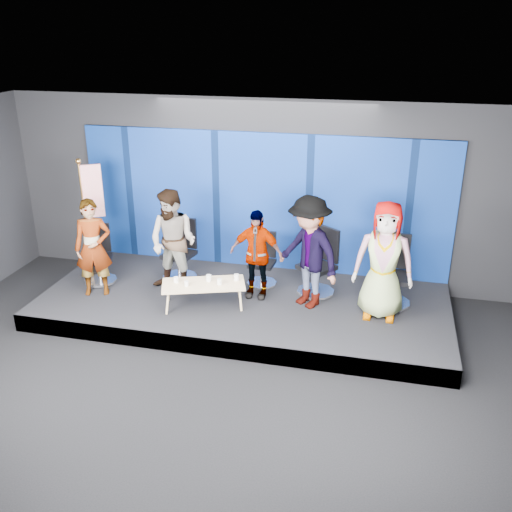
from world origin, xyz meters
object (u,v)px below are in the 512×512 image
object	(u,v)px
chair_e	(392,282)
panelist_b	(173,242)
coffee_table	(203,285)
mug_b	(186,283)
chair_d	(319,273)
panelist_e	(384,261)
mug_a	(176,280)
chair_b	(181,259)
panelist_a	(93,248)
chair_a	(99,264)
mug_d	(219,282)
chair_c	(263,268)
panelist_d	(309,252)
panelist_c	(256,254)
flag_stand	(91,215)
mug_c	(209,278)
mug_e	(237,277)

from	to	relation	value
chair_e	panelist_b	bearing A→B (deg)	-173.38
panelist_b	coffee_table	xyz separation A→B (m)	(0.69, -0.48, -0.53)
mug_b	chair_d	bearing A→B (deg)	28.50
panelist_e	mug_a	world-z (taller)	panelist_e
chair_b	coffee_table	distance (m)	1.25
panelist_a	chair_d	distance (m)	3.92
chair_e	chair_a	bearing A→B (deg)	-175.12
mug_d	mug_a	bearing A→B (deg)	-172.92
chair_b	coffee_table	xyz separation A→B (m)	(0.77, -0.98, 0.01)
chair_c	panelist_d	xyz separation A→B (m)	(0.91, -0.63, 0.64)
chair_e	chair_d	bearing A→B (deg)	175.84
panelist_b	panelist_c	size ratio (longest dim) A/B	1.17
flag_stand	chair_d	bearing A→B (deg)	-30.20
panelist_b	mug_c	bearing A→B (deg)	-15.84
mug_a	chair_d	bearing A→B (deg)	24.33
chair_c	flag_stand	distance (m)	3.28
chair_d	mug_d	xyz separation A→B (m)	(-1.53, -0.93, 0.08)
panelist_c	coffee_table	distance (m)	1.04
panelist_a	chair_c	world-z (taller)	panelist_a
panelist_c	panelist_e	size ratio (longest dim) A/B	0.81
chair_c	chair_e	bearing A→B (deg)	-3.40
panelist_c	mug_c	distance (m)	0.90
chair_e	mug_b	size ratio (longest dim) A/B	14.20
panelist_c	coffee_table	world-z (taller)	panelist_c
panelist_b	mug_e	size ratio (longest dim) A/B	17.79
panelist_c	coffee_table	size ratio (longest dim) A/B	1.06
panelist_a	panelist_e	size ratio (longest dim) A/B	0.89
chair_a	chair_b	distance (m)	1.48
panelist_c	chair_d	distance (m)	1.17
panelist_a	chair_e	world-z (taller)	panelist_a
chair_c	mug_c	bearing A→B (deg)	-122.54
panelist_d	coffee_table	distance (m)	1.83
panelist_c	mug_a	xyz separation A→B (m)	(-1.21, -0.66, -0.32)
mug_c	mug_d	distance (m)	0.23
mug_d	mug_e	bearing A→B (deg)	44.43
panelist_b	coffee_table	distance (m)	1.00
panelist_a	flag_stand	world-z (taller)	flag_stand
panelist_a	chair_b	size ratio (longest dim) A/B	1.51
panelist_d	flag_stand	size ratio (longest dim) A/B	0.86
panelist_a	panelist_c	size ratio (longest dim) A/B	1.09
mug_a	flag_stand	size ratio (longest dim) A/B	0.04
panelist_a	mug_b	size ratio (longest dim) A/B	20.39
chair_d	mug_b	size ratio (longest dim) A/B	14.02
panelist_b	mug_c	xyz separation A→B (m)	(0.75, -0.38, -0.44)
panelist_e	mug_d	size ratio (longest dim) A/B	20.12
mug_d	flag_stand	distance (m)	2.87
mug_e	chair_a	bearing A→B (deg)	174.41
coffee_table	mug_b	bearing A→B (deg)	-146.65
panelist_a	coffee_table	distance (m)	2.04
panelist_b	coffee_table	size ratio (longest dim) A/B	1.24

